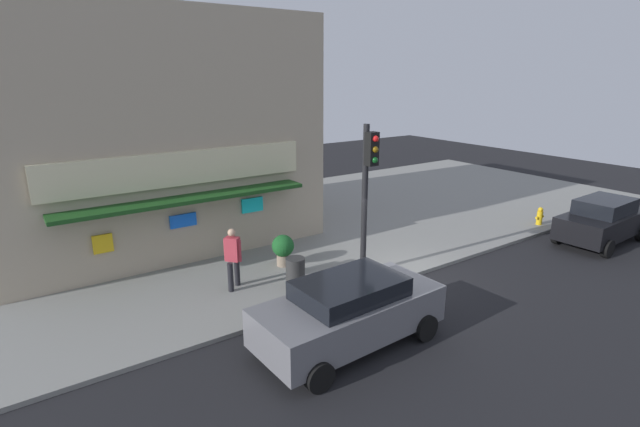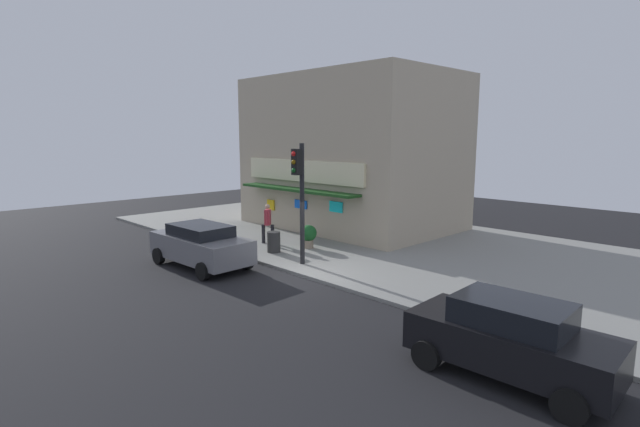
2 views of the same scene
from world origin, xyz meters
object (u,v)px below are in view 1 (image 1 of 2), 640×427
Objects in this scene: traffic_light at (368,181)px; potted_plant_by_doorway at (283,248)px; fire_hydrant at (540,216)px; trash_can at (295,272)px; pedestrian at (233,256)px; parked_car_black at (602,220)px; parked_car_grey at (349,311)px.

traffic_light is 3.54m from potted_plant_by_doorway.
trash_can is (-11.24, 0.71, 0.08)m from fire_hydrant.
pedestrian reaches higher than trash_can.
fire_hydrant is at bearing -11.81° from potted_plant_by_doorway.
potted_plant_by_doorway is 11.86m from parked_car_black.
fire_hydrant is 0.41× the size of pedestrian.
parked_car_grey is at bearing -101.79° from potted_plant_by_doorway.
traffic_light is 5.27× the size of trash_can.
potted_plant_by_doorway is (2.01, 0.66, -0.39)m from pedestrian.
potted_plant_by_doorway is (-1.72, 2.02, -2.34)m from traffic_light.
parked_car_grey is at bearing -135.46° from traffic_light.
pedestrian is 2.15m from potted_plant_by_doorway.
parked_car_black reaches higher than fire_hydrant.
parked_car_grey reaches higher than potted_plant_by_doorway.
trash_can is 3.19m from parked_car_grey.
pedestrian is at bearing 104.40° from parked_car_grey.
pedestrian is at bearing -161.84° from potted_plant_by_doorway.
fire_hydrant is at bearing 95.08° from parked_car_black.
traffic_light is 2.54× the size of pedestrian.
traffic_light is 4.42m from pedestrian.
parked_car_black is 0.91× the size of parked_car_grey.
traffic_light is at bearing -20.16° from pedestrian.
pedestrian reaches higher than parked_car_black.
parked_car_black is at bearing -14.68° from trash_can.
potted_plant_by_doorway reaches higher than trash_can.
parked_car_black is (10.95, -4.54, 0.14)m from potted_plant_by_doorway.
parked_car_black is (9.24, -2.51, -2.20)m from traffic_light.
traffic_light is at bearing 164.78° from parked_car_black.
pedestrian is (-3.72, 1.37, -1.96)m from traffic_light.
parked_car_black is at bearing -15.22° from traffic_light.
fire_hydrant is 0.16× the size of parked_car_grey.
parked_car_black is at bearing -16.66° from pedestrian.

